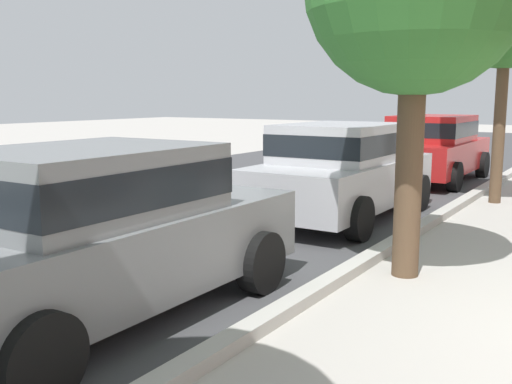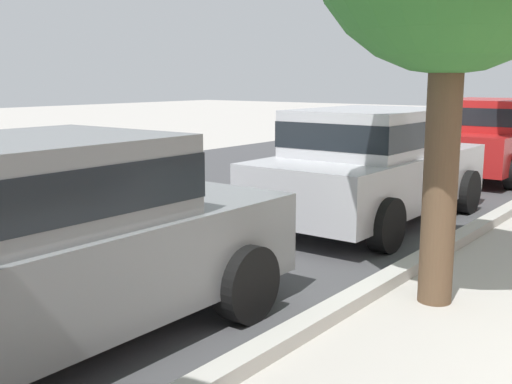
# 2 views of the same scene
# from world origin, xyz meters

# --- Properties ---
(street_surface) EXTENTS (60.00, 9.00, 0.01)m
(street_surface) POSITION_xyz_m (0.00, 7.50, 0.00)
(street_surface) COLOR #424244
(street_surface) RESTS_ON ground
(curb_stone) EXTENTS (60.00, 0.20, 0.12)m
(curb_stone) POSITION_xyz_m (0.00, 2.90, 0.06)
(curb_stone) COLOR #B2AFA8
(curb_stone) RESTS_ON ground
(parked_car_grey) EXTENTS (4.11, 1.93, 1.56)m
(parked_car_grey) POSITION_xyz_m (-1.88, 4.28, 0.84)
(parked_car_grey) COLOR slate
(parked_car_grey) RESTS_ON ground
(parked_car_silver) EXTENTS (4.11, 1.93, 1.56)m
(parked_car_silver) POSITION_xyz_m (3.37, 4.28, 0.84)
(parked_car_silver) COLOR #B7B7BC
(parked_car_silver) RESTS_ON ground
(parked_car_red) EXTENTS (4.11, 1.93, 1.56)m
(parked_car_red) POSITION_xyz_m (8.52, 4.28, 0.84)
(parked_car_red) COLOR #B21E1E
(parked_car_red) RESTS_ON ground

